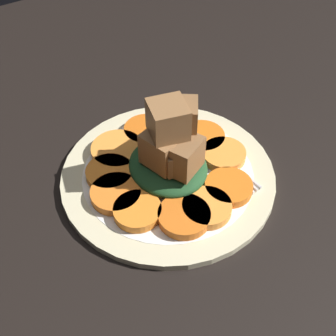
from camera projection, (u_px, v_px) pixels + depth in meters
The scene contains 15 objects.
table_slab at pixel (168, 183), 64.81cm from camera, with size 120.00×120.00×2.00cm, color black.
plate at pixel (168, 176), 63.71cm from camera, with size 29.03×29.03×1.05cm.
carrot_slice_0 at pixel (110, 173), 62.48cm from camera, with size 6.36×6.36×1.19cm, color orange.
carrot_slice_1 at pixel (117, 196), 59.76cm from camera, with size 6.57×6.57×1.19cm, color orange.
carrot_slice_2 at pixel (137, 211), 58.05cm from camera, with size 6.08×6.08×1.19cm, color orange.
carrot_slice_3 at pixel (184, 216), 57.49cm from camera, with size 6.58×6.58×1.19cm, color orange.
carrot_slice_4 at pixel (207, 208), 58.42cm from camera, with size 6.29×6.29×1.19cm, color orange.
carrot_slice_5 at pixel (229, 187), 60.76cm from camera, with size 6.27×6.27×1.19cm, color orange.
carrot_slice_6 at pixel (224, 154), 64.92cm from camera, with size 6.15×6.15×1.19cm, color orange.
carrot_slice_7 at pixel (202, 138), 67.27cm from camera, with size 6.54×6.54×1.19cm, color orange.
carrot_slice_8 at pixel (173, 131), 68.33cm from camera, with size 6.16×6.16×1.19cm, color orange.
carrot_slice_9 at pixel (146, 131), 68.29cm from camera, with size 6.34×6.34×1.19cm, color orange.
carrot_slice_10 at pixel (118, 150), 65.50cm from camera, with size 7.43×7.43×1.19cm, color #F99338.
center_pile at pixel (170, 150), 60.28cm from camera, with size 11.33×10.20×11.69cm.
fork at pixel (206, 152), 65.76cm from camera, with size 19.95×4.37×0.40cm.
Camera 1 is at (-36.62, 22.73, 49.45)cm, focal length 50.00 mm.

